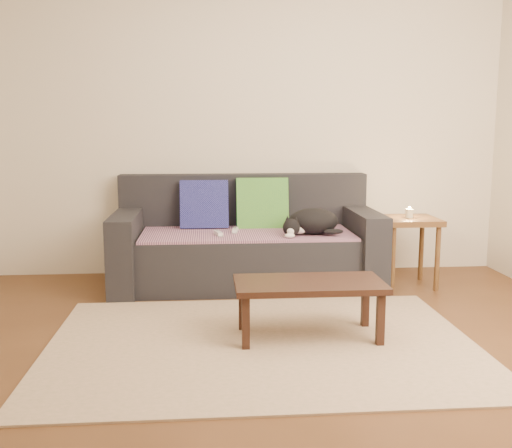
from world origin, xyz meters
The scene contains 13 objects.
ground centered at (0.00, 0.00, 0.00)m, with size 4.50×4.50×0.00m, color brown.
back_wall centered at (0.00, 2.00, 1.30)m, with size 4.50×0.04×2.60m, color beige.
sofa centered at (0.00, 1.57, 0.31)m, with size 2.10×0.94×0.87m.
throw_blanket centered at (0.00, 1.48, 0.43)m, with size 1.66×0.74×0.02m, color #422749.
cushion_navy centered at (-0.34, 1.74, 0.63)m, with size 0.40×0.10×0.40m, color #12154D.
cushion_green centered at (0.15, 1.74, 0.63)m, with size 0.43×0.11×0.43m, color #0C4E3B.
cat centered at (0.50, 1.34, 0.54)m, with size 0.48×0.35×0.20m.
wii_remote_a centered at (-0.09, 1.49, 0.46)m, with size 0.15×0.04×0.03m, color white.
wii_remote_b centered at (-0.23, 1.36, 0.46)m, with size 0.15×0.04×0.03m, color white.
side_table centered at (1.29, 1.39, 0.46)m, with size 0.44×0.44×0.55m.
candle centered at (1.29, 1.39, 0.59)m, with size 0.06×0.06×0.09m.
rug centered at (0.00, 0.15, 0.01)m, with size 2.50×1.80×0.01m, color tan.
coffee_table centered at (0.29, 0.23, 0.31)m, with size 0.89×0.44×0.36m.
Camera 1 is at (-0.31, -3.20, 1.26)m, focal length 42.00 mm.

